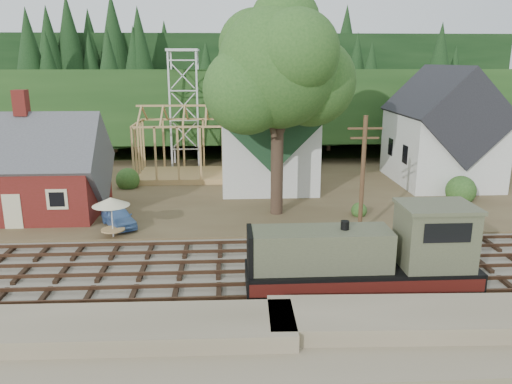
{
  "coord_description": "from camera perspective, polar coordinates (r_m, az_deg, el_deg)",
  "views": [
    {
      "loc": [
        -1.54,
        -25.28,
        11.29
      ],
      "look_at": [
        0.25,
        6.0,
        3.0
      ],
      "focal_mm": 35.0,
      "sensor_mm": 36.0,
      "label": 1
    }
  ],
  "objects": [
    {
      "name": "ground",
      "position": [
        27.73,
        0.2,
        -9.21
      ],
      "size": [
        140.0,
        140.0,
        0.0
      ],
      "primitive_type": "plane",
      "color": "#384C1E",
      "rests_on": "ground"
    },
    {
      "name": "embankment",
      "position": [
        20.28,
        1.74,
        -19.01
      ],
      "size": [
        64.0,
        5.0,
        1.6
      ],
      "primitive_type": "cube",
      "color": "#7F7259",
      "rests_on": "ground"
    },
    {
      "name": "railroad_bed",
      "position": [
        27.7,
        0.2,
        -9.06
      ],
      "size": [
        64.0,
        11.0,
        0.16
      ],
      "primitive_type": "cube",
      "color": "#726B5B",
      "rests_on": "ground"
    },
    {
      "name": "village_flat",
      "position": [
        44.72,
        -1.19,
        0.39
      ],
      "size": [
        64.0,
        26.0,
        0.3
      ],
      "primitive_type": "cube",
      "color": "brown",
      "rests_on": "ground"
    },
    {
      "name": "hillside",
      "position": [
        68.24,
        -1.94,
        5.29
      ],
      "size": [
        70.0,
        28.96,
        12.74
      ],
      "primitive_type": "cube",
      "rotation": [
        -0.17,
        0.0,
        0.0
      ],
      "color": "#1E3F19",
      "rests_on": "ground"
    },
    {
      "name": "ridge",
      "position": [
        84.05,
        -2.21,
        7.09
      ],
      "size": [
        80.0,
        20.0,
        12.0
      ],
      "primitive_type": "cube",
      "color": "black",
      "rests_on": "ground"
    },
    {
      "name": "depot",
      "position": [
        39.88,
        -24.46,
        1.79
      ],
      "size": [
        10.8,
        7.41,
        9.0
      ],
      "color": "#5D1C15",
      "rests_on": "village_flat"
    },
    {
      "name": "church",
      "position": [
        45.51,
        1.23,
        7.1
      ],
      "size": [
        8.4,
        15.17,
        13.0
      ],
      "color": "silver",
      "rests_on": "village_flat"
    },
    {
      "name": "farmhouse",
      "position": [
        48.82,
        20.48,
        6.33
      ],
      "size": [
        8.4,
        10.8,
        10.6
      ],
      "color": "silver",
      "rests_on": "village_flat"
    },
    {
      "name": "timber_frame",
      "position": [
        48.16,
        -8.57,
        5.07
      ],
      "size": [
        8.2,
        6.2,
        6.99
      ],
      "color": "tan",
      "rests_on": "village_flat"
    },
    {
      "name": "lattice_tower",
      "position": [
        53.48,
        -8.28,
        13.33
      ],
      "size": [
        3.2,
        3.2,
        12.12
      ],
      "color": "silver",
      "rests_on": "village_flat"
    },
    {
      "name": "big_tree",
      "position": [
        35.57,
        2.79,
        13.08
      ],
      "size": [
        10.9,
        8.4,
        14.7
      ],
      "color": "#38281E",
      "rests_on": "village_flat"
    },
    {
      "name": "telegraph_pole_near",
      "position": [
        32.43,
        12.09,
        1.94
      ],
      "size": [
        2.2,
        0.28,
        8.0
      ],
      "color": "#4C331E",
      "rests_on": "ground"
    },
    {
      "name": "locomotive",
      "position": [
        25.1,
        12.99,
        -7.3
      ],
      "size": [
        11.12,
        2.78,
        4.47
      ],
      "color": "black",
      "rests_on": "railroad_bed"
    },
    {
      "name": "car_blue",
      "position": [
        35.23,
        -15.43,
        -2.77
      ],
      "size": [
        3.29,
        4.2,
        1.34
      ],
      "primitive_type": "imported",
      "rotation": [
        0.0,
        0.0,
        0.51
      ],
      "color": "#5D8BC9",
      "rests_on": "village_flat"
    },
    {
      "name": "car_red",
      "position": [
        46.42,
        21.46,
        0.9
      ],
      "size": [
        4.99,
        3.08,
        1.29
      ],
      "primitive_type": "imported",
      "rotation": [
        0.0,
        0.0,
        1.36
      ],
      "color": "#AB1F0D",
      "rests_on": "village_flat"
    },
    {
      "name": "patio_set",
      "position": [
        32.86,
        -16.25,
        -1.26
      ],
      "size": [
        2.35,
        2.35,
        2.62
      ],
      "color": "silver",
      "rests_on": "village_flat"
    }
  ]
}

